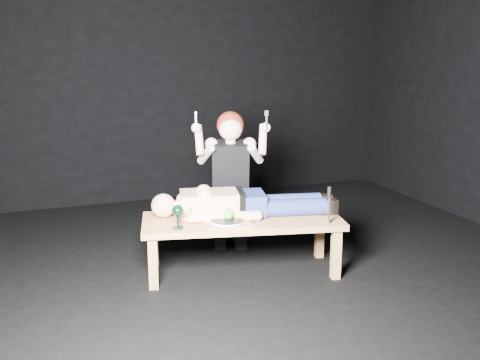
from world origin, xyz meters
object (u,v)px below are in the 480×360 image
Objects in this scene: kneeling_woman at (230,180)px; serving_tray at (227,224)px; lying_man at (246,200)px; table at (242,245)px; goblet at (178,217)px; carving_knife at (329,205)px.

kneeling_woman reaches higher than serving_tray.
table is at bearing -114.85° from lying_man.
table is at bearing 35.47° from serving_tray.
goblet is 0.63× the size of carving_knife.
table is 0.32m from serving_tray.
goblet reaches higher than serving_tray.
carving_knife is at bearing -43.14° from kneeling_woman.
goblet is at bearing -153.01° from lying_man.
goblet reaches higher than table.
goblet is at bearing -118.93° from kneeling_woman.
serving_tray is 1.97× the size of goblet.
kneeling_woman is at bearing 93.46° from table.
goblet is (-0.54, -0.07, 0.32)m from table.
lying_man reaches higher than serving_tray.
serving_tray is 0.79m from carving_knife.
table is 1.22× the size of kneeling_woman.
kneeling_woman is 3.61× the size of serving_tray.
table is at bearing -81.61° from kneeling_woman.
goblet is at bearing 171.76° from serving_tray.
carving_knife is (0.57, -0.35, 0.37)m from table.
table is 8.64× the size of goblet.
lying_man is 0.67m from carving_knife.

